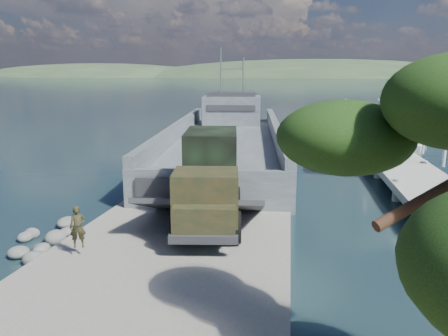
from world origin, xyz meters
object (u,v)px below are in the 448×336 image
pier (393,151)px  sailboat_near (413,145)px  military_truck (210,177)px  soldier (78,236)px  sailboat_far (414,137)px  landing_craft (226,148)px

pier → sailboat_near: bearing=68.0°
military_truck → soldier: bearing=-136.0°
soldier → sailboat_near: 37.31m
pier → sailboat_far: size_ratio=6.39×
landing_craft → sailboat_near: (18.16, 7.63, -0.53)m
landing_craft → sailboat_far: size_ratio=5.58×
pier → landing_craft: (-13.87, 3.01, -0.68)m
pier → sailboat_far: 18.12m
soldier → sailboat_far: size_ratio=0.25×
landing_craft → soldier: landing_craft is taller
pier → landing_craft: 14.21m
pier → landing_craft: bearing=167.8°
military_truck → landing_craft: bearing=88.5°
military_truck → sailboat_far: sailboat_far is taller
landing_craft → soldier: size_ratio=22.50×
military_truck → soldier: military_truck is taller
pier → military_truck: 19.24m
landing_craft → sailboat_far: landing_craft is taller
soldier → sailboat_near: bearing=33.6°
landing_craft → military_truck: bearing=-89.1°
pier → soldier: pier is taller
landing_craft → sailboat_near: 19.71m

